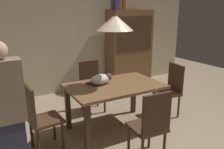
# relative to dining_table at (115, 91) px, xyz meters

# --- Properties ---
(ground) EXTENTS (10.00, 10.00, 0.00)m
(ground) POSITION_rel_dining_table_xyz_m (0.11, -0.51, -0.65)
(ground) COLOR #998466
(back_wall) EXTENTS (6.40, 0.10, 2.90)m
(back_wall) POSITION_rel_dining_table_xyz_m (0.11, 2.14, 0.80)
(back_wall) COLOR beige
(back_wall) RESTS_ON ground
(dining_table) EXTENTS (1.40, 0.90, 0.75)m
(dining_table) POSITION_rel_dining_table_xyz_m (0.00, 0.00, 0.00)
(dining_table) COLOR brown
(dining_table) RESTS_ON ground
(chair_far_back) EXTENTS (0.41, 0.41, 0.93)m
(chair_far_back) POSITION_rel_dining_table_xyz_m (0.00, 0.88, -0.14)
(chair_far_back) COLOR #472D1E
(chair_far_back) RESTS_ON ground
(chair_right_side) EXTENTS (0.44, 0.44, 0.93)m
(chair_right_side) POSITION_rel_dining_table_xyz_m (1.13, -0.01, -0.14)
(chair_right_side) COLOR #472D1E
(chair_right_side) RESTS_ON ground
(chair_near_front) EXTENTS (0.42, 0.42, 0.93)m
(chair_near_front) POSITION_rel_dining_table_xyz_m (-0.00, -0.88, -0.14)
(chair_near_front) COLOR #472D1E
(chair_near_front) RESTS_ON ground
(chair_left_side) EXTENTS (0.43, 0.43, 0.93)m
(chair_left_side) POSITION_rel_dining_table_xyz_m (-1.13, -0.01, -0.14)
(chair_left_side) COLOR #472D1E
(chair_left_side) RESTS_ON ground
(cat_sleeping) EXTENTS (0.40, 0.30, 0.16)m
(cat_sleeping) POSITION_rel_dining_table_xyz_m (-0.16, 0.13, 0.18)
(cat_sleeping) COLOR beige
(cat_sleeping) RESTS_ON dining_table
(pendant_lamp) EXTENTS (0.52, 0.52, 1.30)m
(pendant_lamp) POSITION_rel_dining_table_xyz_m (-0.00, 0.00, 1.01)
(pendant_lamp) COLOR beige
(hutch_bookcase) EXTENTS (1.12, 0.45, 1.85)m
(hutch_bookcase) POSITION_rel_dining_table_xyz_m (1.45, 1.81, 0.24)
(hutch_bookcase) COLOR brown
(hutch_bookcase) RESTS_ON ground
(book_blue_wide) EXTENTS (0.06, 0.24, 0.24)m
(book_blue_wide) POSITION_rel_dining_table_xyz_m (1.03, 1.81, 1.32)
(book_blue_wide) COLOR #384C93
(book_blue_wide) RESTS_ON hutch_bookcase
(book_red_tall) EXTENTS (0.04, 0.22, 0.28)m
(book_red_tall) POSITION_rel_dining_table_xyz_m (1.09, 1.81, 1.34)
(book_red_tall) COLOR #B73833
(book_red_tall) RESTS_ON hutch_bookcase
(book_yellow_short) EXTENTS (0.04, 0.20, 0.18)m
(book_yellow_short) POSITION_rel_dining_table_xyz_m (1.15, 1.81, 1.29)
(book_yellow_short) COLOR gold
(book_yellow_short) RESTS_ON hutch_bookcase
(book_brown_thick) EXTENTS (0.06, 0.24, 0.22)m
(book_brown_thick) POSITION_rel_dining_table_xyz_m (1.22, 1.81, 1.31)
(book_brown_thick) COLOR brown
(book_brown_thick) RESTS_ON hutch_bookcase
(person_standing) EXTENTS (0.36, 0.22, 1.56)m
(person_standing) POSITION_rel_dining_table_xyz_m (-1.52, -0.52, 0.13)
(person_standing) COLOR #2D3347
(person_standing) RESTS_ON ground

